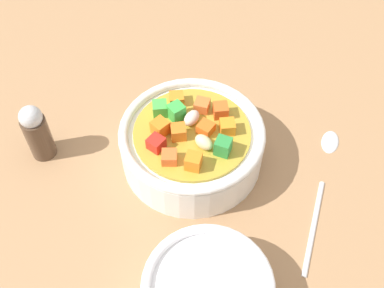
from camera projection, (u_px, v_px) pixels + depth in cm
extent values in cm
cube|color=#9E754F|center=(192.00, 163.00, 60.64)|extent=(140.00, 140.00, 2.00)
cylinder|color=white|center=(192.00, 146.00, 57.87)|extent=(17.28, 17.28, 4.97)
torus|color=white|center=(192.00, 132.00, 55.62)|extent=(17.37, 17.37, 1.13)
cylinder|color=#AD9330|center=(192.00, 133.00, 55.73)|extent=(13.92, 13.92, 0.40)
cube|color=#DC5D1C|center=(206.00, 128.00, 55.09)|extent=(2.38, 2.38, 1.21)
cube|color=orange|center=(178.00, 132.00, 54.50)|extent=(1.89, 1.89, 1.63)
cube|color=#D75920|center=(221.00, 110.00, 56.52)|extent=(1.83, 1.83, 1.61)
cube|color=orange|center=(227.00, 126.00, 55.07)|extent=(1.82, 1.82, 1.52)
cube|color=orange|center=(160.00, 124.00, 55.05)|extent=(2.41, 2.41, 1.85)
cube|color=orange|center=(202.00, 105.00, 57.19)|extent=(2.15, 2.15, 1.35)
cube|color=red|center=(156.00, 143.00, 53.59)|extent=(2.40, 2.40, 1.50)
cube|color=green|center=(160.00, 109.00, 56.66)|extent=(1.82, 1.82, 1.67)
cube|color=orange|center=(190.00, 161.00, 51.87)|extent=(2.12, 2.12, 1.82)
ellipsoid|color=beige|center=(204.00, 142.00, 53.68)|extent=(2.76, 2.79, 1.50)
cube|color=orange|center=(177.00, 99.00, 57.84)|extent=(1.85, 1.85, 1.34)
ellipsoid|color=beige|center=(193.00, 118.00, 55.86)|extent=(2.63, 2.83, 1.51)
cube|color=orange|center=(169.00, 157.00, 52.54)|extent=(1.77, 1.77, 1.28)
cube|color=green|center=(176.00, 112.00, 56.10)|extent=(2.38, 2.38, 2.04)
cube|color=#2A873A|center=(223.00, 146.00, 53.00)|extent=(2.24, 2.24, 2.01)
cylinder|color=silver|center=(314.00, 226.00, 53.74)|extent=(4.88, 11.96, 0.63)
ellipsoid|color=silver|center=(331.00, 140.00, 61.11)|extent=(3.36, 4.30, 0.76)
torus|color=white|center=(208.00, 285.00, 45.21)|extent=(12.95, 12.95, 1.03)
cylinder|color=#4C3828|center=(39.00, 137.00, 57.97)|extent=(3.06, 3.06, 6.20)
sphere|color=silver|center=(30.00, 117.00, 54.96)|extent=(2.76, 2.76, 2.76)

